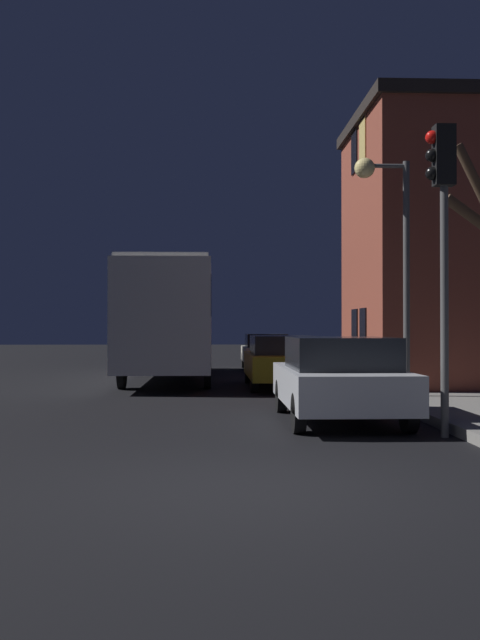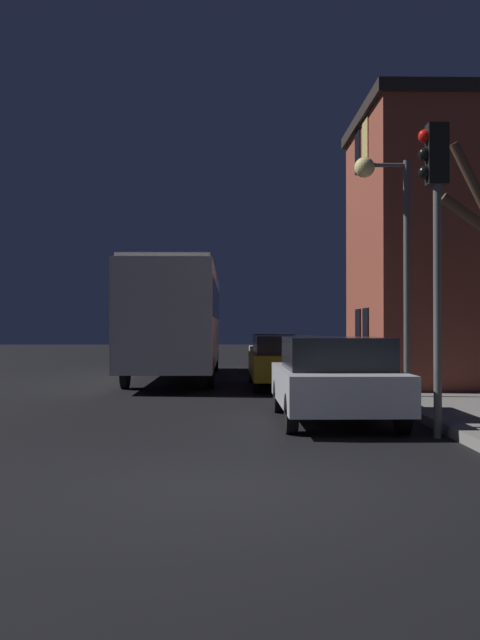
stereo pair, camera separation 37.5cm
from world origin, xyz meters
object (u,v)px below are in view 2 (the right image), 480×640
Objects in this scene: traffic_light at (435,213)px; car_far_lane at (273,351)px; car_near_lane at (334,378)px; bus at (178,314)px; car_mid_lane at (285,360)px; streetlamp at (387,225)px.

traffic_light is 1.10× the size of car_far_lane.
car_near_lane is (-1.23, 1.77, -2.55)m from traffic_light.
car_mid_lane is at bearing -47.18° from bus.
traffic_light is 17.11m from car_far_lane.
bus is 2.42× the size of car_mid_lane.
bus is 5.88m from car_far_lane.
car_mid_lane is at bearing 114.11° from streetlamp.
traffic_light is at bearing -69.05° from bus.
bus is 2.72× the size of car_far_lane.
bus is (-5.00, 7.54, -1.75)m from streetlamp.
car_far_lane is (0.17, 8.06, -0.01)m from car_mid_lane.
streetlamp is 4.68m from traffic_light.
streetlamp is 1.10× the size of traffic_light.
car_near_lane is 1.00× the size of car_far_lane.
car_far_lane is (3.30, 4.68, -1.33)m from bus.
traffic_light is 13.10m from bus.
car_near_lane is 7.04m from car_mid_lane.
car_far_lane is at bearing 94.63° from traffic_light.
car_mid_lane is 8.06m from car_far_lane.
streetlamp is 1.21× the size of car_far_lane.
car_near_lane is 15.09m from car_far_lane.
traffic_light is (-0.33, -4.64, -0.49)m from streetlamp.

